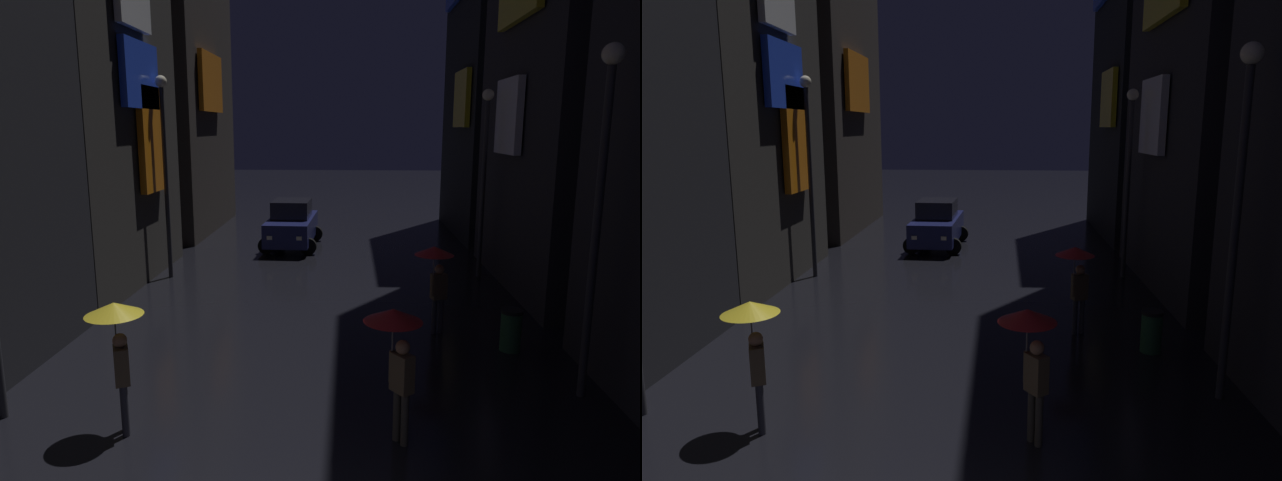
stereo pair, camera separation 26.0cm
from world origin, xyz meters
The scene contains 10 objects.
building_left_mid centered at (-7.47, 12.65, 7.16)m, with size 4.25×7.31×14.29m.
building_right_far centered at (7.48, 21.79, 8.12)m, with size 4.25×7.58×16.21m.
pedestrian_foreground_right_yellow centered at (-2.83, 3.85, 1.67)m, with size 0.90×0.90×2.12m.
pedestrian_foreground_left_red centered at (1.49, 3.78, 1.67)m, with size 0.90×0.90×2.12m.
pedestrian_midstreet_left_red centered at (2.77, 8.45, 1.67)m, with size 0.90×0.90×2.12m.
car_distant centered at (-1.54, 18.15, 0.93)m, with size 2.36×4.20×1.92m.
streetlamp_right_far centered at (5.00, 13.90, 3.68)m, with size 0.36×0.36×5.94m.
streetlamp_right_near centered at (5.00, 5.44, 3.78)m, with size 0.36×0.36×6.13m.
streetlamp_left_far centered at (-5.00, 13.27, 3.89)m, with size 0.36×0.36×6.33m.
trash_bin centered at (4.30, 7.55, 0.47)m, with size 0.46×0.46×0.93m.
Camera 2 is at (1.03, -4.37, 4.79)m, focal length 32.00 mm.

